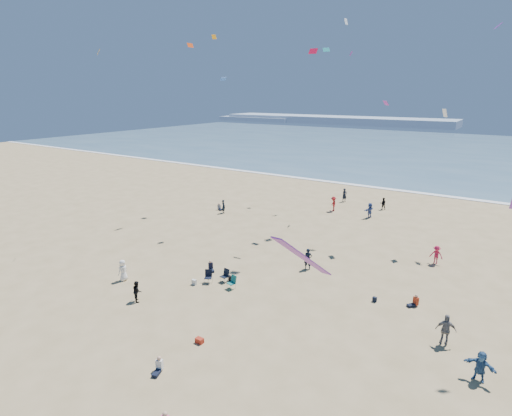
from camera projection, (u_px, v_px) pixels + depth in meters
The scene contains 13 objects.
ground at pixel (155, 332), 23.81m from camera, with size 220.00×220.00×0.00m, color tan.
ocean at pixel (439, 150), 100.12m from camera, with size 220.00×100.00×0.06m, color #476B84.
surf_line at pixel (380, 188), 59.95m from camera, with size 220.00×1.20×0.08m, color white.
headland_far at pixel (333, 120), 191.59m from camera, with size 110.00×20.00×3.20m, color #7A8EA8.
headland_near at pixel (258, 119), 208.85m from camera, with size 40.00×14.00×2.00m, color #7A8EA8.
standing_flyers at pixel (337, 248), 34.54m from camera, with size 29.43×46.53×1.86m.
seated_group at pixel (239, 284), 28.97m from camera, with size 26.36×28.25×0.84m.
chair_cluster at pixel (221, 278), 29.60m from camera, with size 2.77×1.55×1.00m.
white_tote at pixel (194, 282), 29.67m from camera, with size 0.35×0.20×0.40m, color silver.
black_backpack at pixel (230, 278), 30.32m from camera, with size 0.30×0.22×0.38m, color black.
cooler at pixel (200, 341), 22.74m from camera, with size 0.45×0.30×0.30m, color #A62917.
navy_bag at pixel (375, 299), 27.24m from camera, with size 0.28×0.18×0.34m, color black.
kites_aloft at pixel (390, 76), 25.76m from camera, with size 36.47×46.16×28.35m.
Camera 1 is at (16.50, -14.09, 13.70)m, focal length 28.00 mm.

